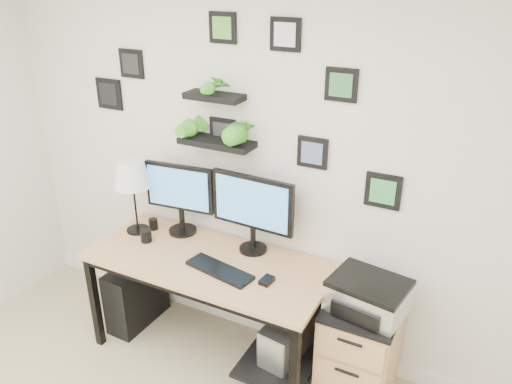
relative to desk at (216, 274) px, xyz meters
The scene contains 14 objects.
room 0.69m from the desk, 59.19° to the left, with size 4.00×4.00×4.00m.
desk is the anchor object (origin of this frame).
monitor_left 0.61m from the desk, 154.06° to the left, with size 0.50×0.22×0.52m.
monitor_right 0.51m from the desk, 48.31° to the left, with size 0.58×0.19×0.54m.
keyboard 0.21m from the desk, 48.98° to the right, with size 0.45×0.14×0.02m, color black.
mouse 0.45m from the desk, 12.74° to the right, with size 0.06×0.10×0.03m, color black.
table_lamp 0.88m from the desk, behind, with size 0.26×0.26×0.53m.
mug 0.56m from the desk, behind, with size 0.08×0.08×0.09m, color black.
pen_cup 0.64m from the desk, 167.38° to the left, with size 0.06×0.06×0.08m, color black.
pc_tower_black 0.80m from the desk, behind, with size 0.22×0.48×0.48m, color black.
pc_tower_grey 0.67m from the desk, ahead, with size 0.26×0.47×0.45m.
file_cabinet 1.02m from the desk, ahead, with size 0.43×0.53×0.67m.
printer 1.01m from the desk, ahead, with size 0.47×0.40×0.19m.
wall_decor 1.07m from the desk, 104.74° to the left, with size 2.22×0.18×1.05m.
Camera 1 is at (1.31, -0.68, 2.48)m, focal length 35.00 mm.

